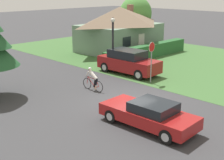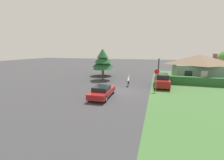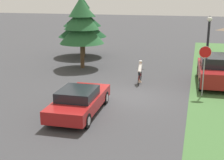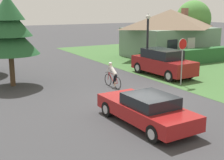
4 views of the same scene
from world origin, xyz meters
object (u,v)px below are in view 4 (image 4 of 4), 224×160
(sedan_left_lane, at_px, (146,109))
(cyclist, at_px, (113,75))
(conifer_tall_near, at_px, (9,29))
(deciduous_tree_right, at_px, (193,19))
(cottage_house, at_px, (170,32))
(street_lamp, at_px, (148,38))
(parked_suv_right, at_px, (163,63))
(stop_sign, at_px, (182,53))

(sedan_left_lane, bearing_deg, cyclist, -19.02)
(conifer_tall_near, height_order, deciduous_tree_right, conifer_tall_near)
(cottage_house, bearing_deg, street_lamp, -142.27)
(cyclist, distance_m, deciduous_tree_right, 18.88)
(parked_suv_right, relative_size, conifer_tall_near, 0.91)
(cottage_house, bearing_deg, cyclist, -146.22)
(conifer_tall_near, bearing_deg, stop_sign, -28.14)
(deciduous_tree_right, bearing_deg, parked_suv_right, -141.16)
(deciduous_tree_right, bearing_deg, cyclist, -147.34)
(stop_sign, relative_size, deciduous_tree_right, 0.53)
(cottage_house, distance_m, street_lamp, 8.78)
(parked_suv_right, bearing_deg, deciduous_tree_right, -53.72)
(cyclist, bearing_deg, sedan_left_lane, 159.38)
(parked_suv_right, xyz_separation_m, stop_sign, (-0.72, -2.71, 1.07))
(conifer_tall_near, xyz_separation_m, deciduous_tree_right, (20.83, 6.91, -0.00))
(cottage_house, bearing_deg, conifer_tall_near, -165.94)
(parked_suv_right, bearing_deg, cyclist, 100.90)
(cottage_house, distance_m, sedan_left_lane, 18.79)
(stop_sign, height_order, deciduous_tree_right, deciduous_tree_right)
(street_lamp, bearing_deg, cottage_house, 40.35)
(sedan_left_lane, relative_size, stop_sign, 1.67)
(street_lamp, bearing_deg, parked_suv_right, -65.86)
(cottage_house, bearing_deg, parked_suv_right, -134.76)
(cottage_house, xyz_separation_m, parked_suv_right, (-6.18, -6.83, -1.40))
(cyclist, height_order, parked_suv_right, parked_suv_right)
(stop_sign, height_order, conifer_tall_near, conifer_tall_near)
(deciduous_tree_right, bearing_deg, sedan_left_lane, -137.57)
(cottage_house, distance_m, conifer_tall_near, 16.58)
(cottage_house, height_order, deciduous_tree_right, deciduous_tree_right)
(cottage_house, relative_size, sedan_left_lane, 1.88)
(parked_suv_right, distance_m, conifer_tall_near, 10.20)
(street_lamp, height_order, deciduous_tree_right, deciduous_tree_right)
(sedan_left_lane, height_order, street_lamp, street_lamp)
(sedan_left_lane, distance_m, conifer_tall_near, 10.08)
(sedan_left_lane, height_order, parked_suv_right, parked_suv_right)
(parked_suv_right, bearing_deg, stop_sign, 162.58)
(cottage_house, bearing_deg, stop_sign, -128.50)
(cottage_house, height_order, stop_sign, cottage_house)
(conifer_tall_near, bearing_deg, deciduous_tree_right, 18.34)
(sedan_left_lane, relative_size, cyclist, 2.70)
(cyclist, height_order, street_lamp, street_lamp)
(cottage_house, relative_size, deciduous_tree_right, 1.65)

